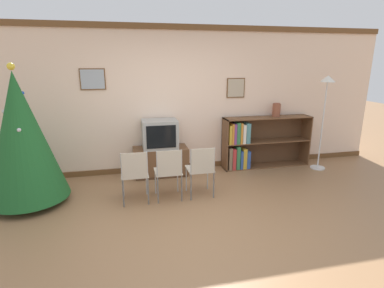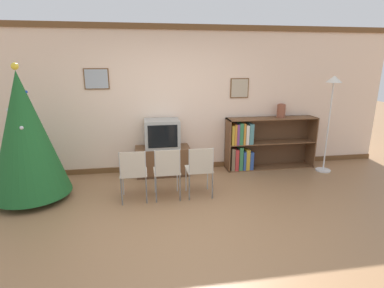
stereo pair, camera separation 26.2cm
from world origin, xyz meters
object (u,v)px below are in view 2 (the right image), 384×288
at_px(tv_console, 163,161).
at_px(folding_chair_left, 133,172).
at_px(folding_chair_right, 200,168).
at_px(folding_chair_center, 167,170).
at_px(standing_lamp, 332,99).
at_px(television, 162,134).
at_px(bookshelf, 255,144).
at_px(vase, 281,110).
at_px(christmas_tree, 25,135).

distance_m(tv_console, folding_chair_left, 1.21).
bearing_deg(folding_chair_left, folding_chair_right, 0.00).
relative_size(folding_chair_center, standing_lamp, 0.45).
height_order(television, folding_chair_left, television).
bearing_deg(folding_chair_center, bookshelf, 31.82).
height_order(tv_console, vase, vase).
xyz_separation_m(folding_chair_right, vase, (1.83, 1.17, 0.67)).
relative_size(christmas_tree, standing_lamp, 1.13).
xyz_separation_m(television, folding_chair_left, (-0.50, -1.07, -0.32)).
relative_size(folding_chair_left, vase, 3.12).
bearing_deg(vase, bookshelf, -175.50).
bearing_deg(folding_chair_left, christmas_tree, 167.29).
distance_m(tv_console, vase, 2.49).
bearing_deg(folding_chair_right, bookshelf, 40.61).
distance_m(folding_chair_left, standing_lamp, 3.79).
xyz_separation_m(television, bookshelf, (1.82, 0.06, -0.30)).
bearing_deg(folding_chair_right, folding_chair_center, 180.00).
bearing_deg(television, folding_chair_left, -115.14).
relative_size(vase, standing_lamp, 0.14).
height_order(christmas_tree, tv_console, christmas_tree).
bearing_deg(television, christmas_tree, -160.46).
bearing_deg(tv_console, folding_chair_left, -115.08).
height_order(folding_chair_center, folding_chair_right, same).
xyz_separation_m(television, vase, (2.33, 0.10, 0.35)).
xyz_separation_m(folding_chair_center, vase, (2.33, 1.17, 0.67)).
height_order(television, standing_lamp, standing_lamp).
xyz_separation_m(tv_console, vase, (2.33, 0.09, 0.88)).
xyz_separation_m(folding_chair_right, standing_lamp, (2.59, 0.76, 0.92)).
bearing_deg(tv_console, television, -90.00).
xyz_separation_m(folding_chair_left, standing_lamp, (3.60, 0.76, 0.92)).
bearing_deg(vase, tv_console, -177.68).
relative_size(tv_console, television, 1.58).
relative_size(tv_console, folding_chair_right, 1.21).
distance_m(christmas_tree, folding_chair_right, 2.63).
distance_m(folding_chair_right, standing_lamp, 2.85).
xyz_separation_m(christmas_tree, vase, (4.37, 0.82, 0.12)).
distance_m(folding_chair_center, folding_chair_right, 0.50).
xyz_separation_m(christmas_tree, folding_chair_left, (1.54, -0.35, -0.55)).
xyz_separation_m(christmas_tree, tv_console, (2.04, 0.73, -0.75)).
height_order(folding_chair_right, vase, vase).
relative_size(christmas_tree, television, 3.24).
bearing_deg(vase, television, -177.61).
height_order(christmas_tree, folding_chair_left, christmas_tree).
distance_m(christmas_tree, tv_console, 2.30).
relative_size(bookshelf, vase, 6.74).
xyz_separation_m(folding_chair_right, bookshelf, (1.32, 1.13, 0.02)).
bearing_deg(folding_chair_right, television, 115.14).
distance_m(folding_chair_left, folding_chair_right, 1.01).
bearing_deg(bookshelf, folding_chair_center, -148.18).
height_order(television, bookshelf, television).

